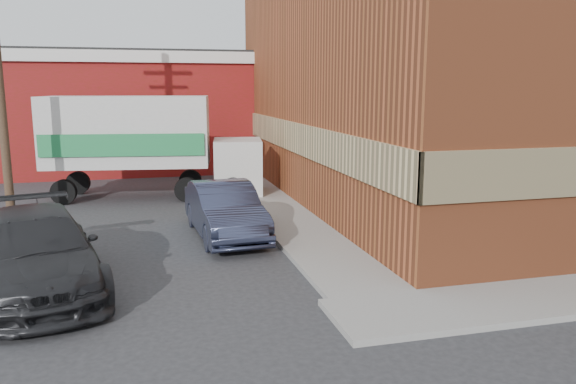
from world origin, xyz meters
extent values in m
plane|color=#28282B|center=(0.00, 0.00, 0.00)|extent=(90.00, 90.00, 0.00)
cube|color=#984827|center=(8.50, 9.00, 4.50)|extent=(14.00, 18.00, 9.00)
cube|color=#CFB57F|center=(1.46, 9.00, 2.30)|extent=(0.08, 18.16, 1.00)
cube|color=gray|center=(0.60, 9.00, 0.06)|extent=(1.80, 18.00, 0.12)
cube|color=maroon|center=(-6.00, 20.00, 2.50)|extent=(16.00, 8.00, 5.00)
cube|color=silver|center=(-6.00, 20.00, 5.25)|extent=(16.30, 8.30, 0.50)
cube|color=black|center=(-6.00, 20.00, 5.55)|extent=(16.00, 8.00, 0.10)
imported|color=#2C324A|center=(-1.45, 5.26, 0.73)|extent=(1.83, 4.51, 1.45)
imported|color=black|center=(-5.63, 2.21, 0.77)|extent=(3.38, 5.70, 1.55)
cube|color=silver|center=(-4.00, 11.50, 2.42)|extent=(5.97, 3.10, 2.47)
cube|color=#228247|center=(-4.17, 10.36, 2.04)|extent=(5.44, 0.84, 0.76)
cube|color=silver|center=(-0.34, 10.95, 1.04)|extent=(2.00, 2.32, 2.09)
cylinder|color=black|center=(-6.21, 10.87, 0.43)|extent=(0.89, 0.41, 0.85)
cylinder|color=black|center=(-5.92, 12.75, 0.43)|extent=(0.89, 0.41, 0.85)
cylinder|color=black|center=(-2.08, 10.25, 0.43)|extent=(0.89, 0.41, 0.85)
cylinder|color=black|center=(-1.79, 12.13, 0.43)|extent=(0.89, 0.41, 0.85)
cylinder|color=black|center=(-0.48, 10.01, 0.43)|extent=(0.89, 0.41, 0.85)
cylinder|color=black|center=(-0.20, 11.89, 0.43)|extent=(0.89, 0.41, 0.85)
camera|label=1|loc=(-3.51, -9.35, 3.98)|focal=35.00mm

